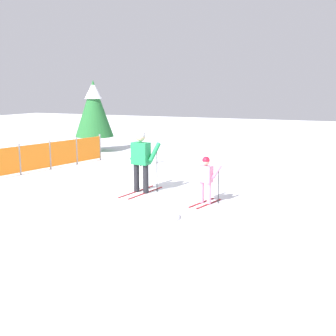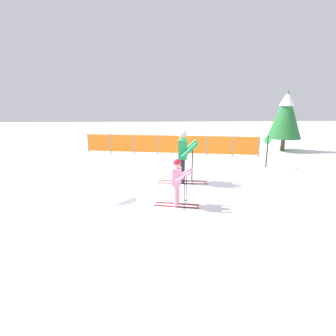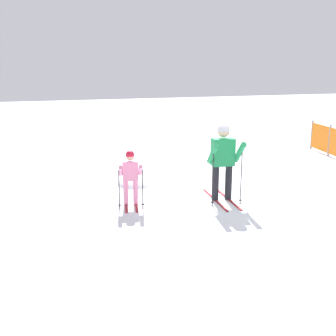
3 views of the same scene
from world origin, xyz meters
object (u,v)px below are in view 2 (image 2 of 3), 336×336
(safety_fence, at_px, (170,144))
(conifer_far, at_px, (286,114))
(trail_marker, at_px, (267,148))
(skier_child, at_px, (178,179))
(skier_adult, at_px, (183,151))

(safety_fence, relative_size, conifer_far, 2.66)
(conifer_far, distance_m, trail_marker, 4.56)
(skier_child, bearing_deg, trail_marker, 57.81)
(trail_marker, bearing_deg, skier_child, -134.87)
(skier_adult, distance_m, conifer_far, 8.23)
(skier_child, relative_size, safety_fence, 0.14)
(conifer_far, bearing_deg, skier_child, -130.06)
(safety_fence, bearing_deg, skier_adult, -88.46)
(skier_adult, relative_size, skier_child, 1.45)
(skier_child, height_order, safety_fence, skier_child)
(conifer_far, bearing_deg, skier_adult, -137.01)
(safety_fence, height_order, conifer_far, conifer_far)
(trail_marker, bearing_deg, safety_fence, 141.26)
(skier_adult, height_order, safety_fence, skier_adult)
(conifer_far, bearing_deg, trail_marker, -124.06)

